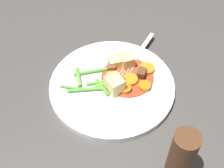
% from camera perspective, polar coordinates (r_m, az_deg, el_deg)
% --- Properties ---
extents(ground_plane, '(3.00, 3.00, 0.00)m').
position_cam_1_polar(ground_plane, '(0.70, -0.00, -0.74)').
color(ground_plane, '#423F3D').
extents(dinner_plate, '(0.28, 0.28, 0.01)m').
position_cam_1_polar(dinner_plate, '(0.69, -0.00, -0.38)').
color(dinner_plate, white).
rests_on(dinner_plate, ground_plane).
extents(stew_sauce, '(0.12, 0.12, 0.00)m').
position_cam_1_polar(stew_sauce, '(0.70, 2.81, 1.33)').
color(stew_sauce, '#93381E').
rests_on(stew_sauce, dinner_plate).
extents(carrot_slice_0, '(0.04, 0.04, 0.01)m').
position_cam_1_polar(carrot_slice_0, '(0.71, 6.33, 2.76)').
color(carrot_slice_0, orange).
rests_on(carrot_slice_0, dinner_plate).
extents(carrot_slice_1, '(0.03, 0.03, 0.01)m').
position_cam_1_polar(carrot_slice_1, '(0.68, 5.95, -0.42)').
color(carrot_slice_1, orange).
rests_on(carrot_slice_1, dinner_plate).
extents(carrot_slice_2, '(0.03, 0.03, 0.01)m').
position_cam_1_polar(carrot_slice_2, '(0.67, 2.43, -0.89)').
color(carrot_slice_2, orange).
rests_on(carrot_slice_2, dinner_plate).
extents(carrot_slice_3, '(0.03, 0.03, 0.01)m').
position_cam_1_polar(carrot_slice_3, '(0.69, 3.32, 0.75)').
color(carrot_slice_3, orange).
rests_on(carrot_slice_3, dinner_plate).
extents(carrot_slice_4, '(0.04, 0.04, 0.01)m').
position_cam_1_polar(carrot_slice_4, '(0.69, 0.19, 1.32)').
color(carrot_slice_4, orange).
rests_on(carrot_slice_4, dinner_plate).
extents(potato_chunk_0, '(0.04, 0.04, 0.04)m').
position_cam_1_polar(potato_chunk_0, '(0.66, 0.37, -0.14)').
color(potato_chunk_0, '#E5CC7A').
rests_on(potato_chunk_0, dinner_plate).
extents(potato_chunk_1, '(0.03, 0.03, 0.03)m').
position_cam_1_polar(potato_chunk_1, '(0.71, 2.72, 4.32)').
color(potato_chunk_1, '#E5CC7A').
rests_on(potato_chunk_1, dinner_plate).
extents(potato_chunk_2, '(0.03, 0.03, 0.02)m').
position_cam_1_polar(potato_chunk_2, '(0.72, 0.57, 4.09)').
color(potato_chunk_2, '#E5CC7A').
rests_on(potato_chunk_2, dinner_plate).
extents(meat_chunk_0, '(0.03, 0.03, 0.02)m').
position_cam_1_polar(meat_chunk_0, '(0.69, 5.45, 1.84)').
color(meat_chunk_0, '#56331E').
rests_on(meat_chunk_0, dinner_plate).
extents(meat_chunk_1, '(0.02, 0.02, 0.02)m').
position_cam_1_polar(meat_chunk_1, '(0.71, -0.12, 2.93)').
color(meat_chunk_1, brown).
rests_on(meat_chunk_1, dinner_plate).
extents(meat_chunk_2, '(0.04, 0.04, 0.02)m').
position_cam_1_polar(meat_chunk_2, '(0.68, 0.85, 0.40)').
color(meat_chunk_2, '#56331E').
rests_on(meat_chunk_2, dinner_plate).
extents(green_bean_0, '(0.05, 0.03, 0.01)m').
position_cam_1_polar(green_bean_0, '(0.68, -7.34, -0.66)').
color(green_bean_0, '#4C8E33').
rests_on(green_bean_0, dinner_plate).
extents(green_bean_1, '(0.02, 0.05, 0.01)m').
position_cam_1_polar(green_bean_1, '(0.70, -6.13, 1.27)').
color(green_bean_1, '#66AD42').
rests_on(green_bean_1, dinner_plate).
extents(green_bean_2, '(0.02, 0.05, 0.01)m').
position_cam_1_polar(green_bean_2, '(0.68, -1.77, -0.62)').
color(green_bean_2, '#4C8E33').
rests_on(green_bean_2, dinner_plate).
extents(green_bean_3, '(0.08, 0.02, 0.01)m').
position_cam_1_polar(green_bean_3, '(0.69, -1.22, 0.45)').
color(green_bean_3, '#599E38').
rests_on(green_bean_3, dinner_plate).
extents(green_bean_4, '(0.08, 0.02, 0.01)m').
position_cam_1_polar(green_bean_4, '(0.71, -3.61, 2.29)').
color(green_bean_4, '#4C8E33').
rests_on(green_bean_4, dinner_plate).
extents(green_bean_5, '(0.08, 0.03, 0.01)m').
position_cam_1_polar(green_bean_5, '(0.67, -4.83, -1.18)').
color(green_bean_5, '#4C8E33').
rests_on(green_bean_5, dinner_plate).
extents(green_bean_6, '(0.06, 0.01, 0.01)m').
position_cam_1_polar(green_bean_6, '(0.68, -0.68, 0.27)').
color(green_bean_6, '#599E38').
rests_on(green_bean_6, dinner_plate).
extents(fork, '(0.14, 0.13, 0.00)m').
position_cam_1_polar(fork, '(0.74, 4.40, 4.89)').
color(fork, silver).
rests_on(fork, dinner_plate).
extents(pepper_mill, '(0.04, 0.04, 0.12)m').
position_cam_1_polar(pepper_mill, '(0.55, 12.51, -12.65)').
color(pepper_mill, '#4C2D19').
rests_on(pepper_mill, ground_plane).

